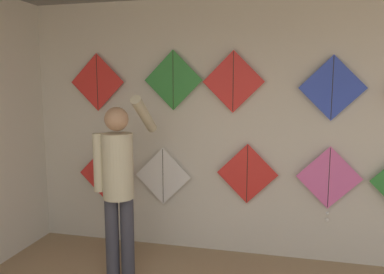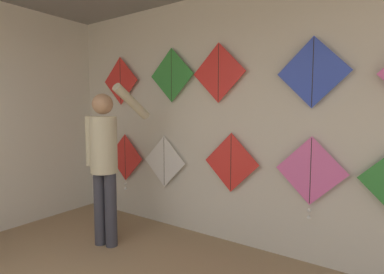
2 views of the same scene
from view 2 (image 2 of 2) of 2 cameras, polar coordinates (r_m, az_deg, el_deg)
back_panel at (r=3.39m, az=7.12°, el=3.39°), size 5.65×0.06×2.80m
shopkeeper at (r=3.41m, az=-16.26°, el=-3.39°), size 0.44×0.66×1.79m
kite_0 at (r=4.35m, az=-12.59°, el=-4.08°), size 0.66×0.04×0.79m
kite_1 at (r=3.86m, az=-5.31°, el=-4.66°), size 0.66×0.01×0.66m
kite_2 at (r=3.33m, az=7.44°, el=-4.85°), size 0.66×0.01×0.66m
kite_3 at (r=3.05m, az=21.65°, el=-6.41°), size 0.66×0.04×0.79m
kite_5 at (r=4.36m, az=-13.46°, el=10.34°), size 0.66×0.01×0.66m
kite_6 at (r=3.75m, az=-3.91°, el=11.67°), size 0.66×0.01×0.66m
kite_7 at (r=3.38m, az=5.07°, el=12.07°), size 0.66×0.01×0.66m
kite_8 at (r=3.02m, az=22.02°, el=11.34°), size 0.66×0.01×0.66m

